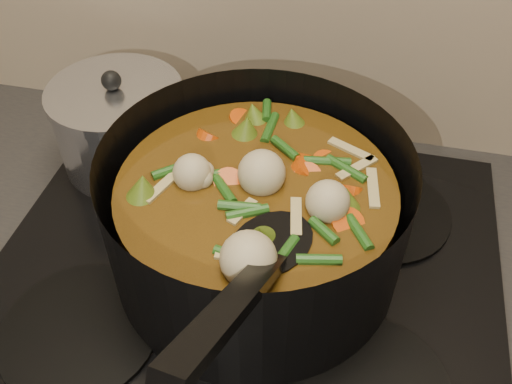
# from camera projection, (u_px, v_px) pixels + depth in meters

# --- Properties ---
(stovetop) EXTENTS (0.62, 0.54, 0.03)m
(stovetop) POSITION_uv_depth(u_px,v_px,m) (245.00, 271.00, 0.71)
(stovetop) COLOR black
(stovetop) RESTS_ON counter
(stockpot) EXTENTS (0.43, 0.52, 0.25)m
(stockpot) POSITION_uv_depth(u_px,v_px,m) (256.00, 218.00, 0.66)
(stockpot) COLOR black
(stockpot) RESTS_ON stovetop
(saucepan) EXTENTS (0.19, 0.19, 0.15)m
(saucepan) POSITION_uv_depth(u_px,v_px,m) (121.00, 126.00, 0.81)
(saucepan) COLOR silver
(saucepan) RESTS_ON stovetop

